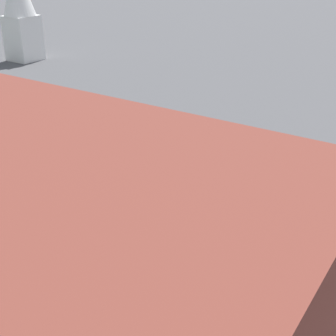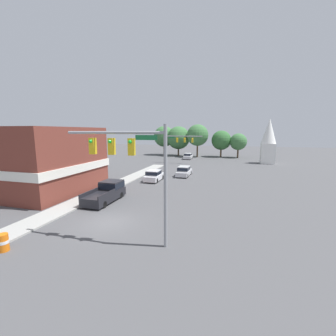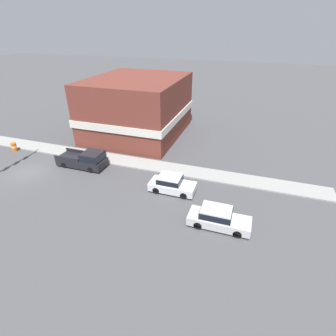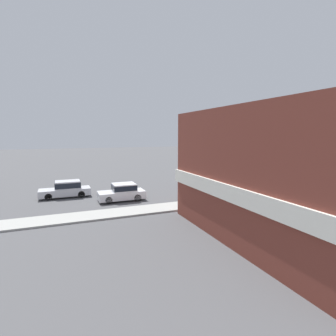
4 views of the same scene
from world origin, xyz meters
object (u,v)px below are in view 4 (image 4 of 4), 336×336
Objects in this scene: car_lead at (122,192)px; pickup_truck_parked at (224,186)px; construction_barrel at (306,183)px; car_oncoming at (66,189)px.

pickup_truck_parked is (-1.55, -10.27, 0.11)m from car_lead.
construction_barrel is (-2.21, -21.04, -0.28)m from car_lead.
construction_barrel is at bearing 77.63° from car_oncoming.
car_oncoming is (3.47, 4.86, 0.01)m from car_lead.
car_lead is 0.89× the size of car_oncoming.
car_oncoming reaches higher than construction_barrel.
car_lead is 10.39m from pickup_truck_parked.
construction_barrel is (-5.68, -25.90, -0.28)m from car_oncoming.
car_lead reaches higher than construction_barrel.
pickup_truck_parked is at bearing 71.66° from car_oncoming.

